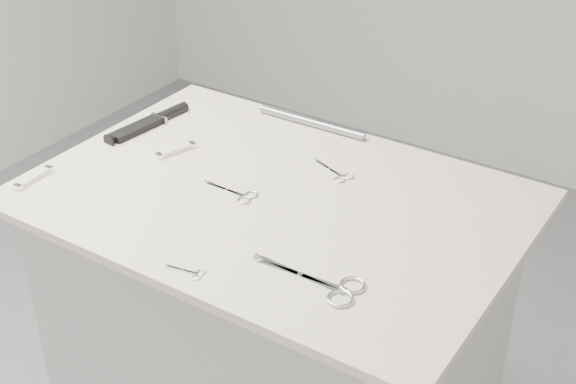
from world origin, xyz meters
The scene contains 10 objects.
plinth centered at (0.00, 0.00, 0.45)m, with size 0.90×0.60×0.90m, color #B1B1AE.
display_board centered at (0.00, 0.00, 0.91)m, with size 1.00×0.70×0.02m, color beige.
large_shears centered at (0.25, -0.20, 0.92)m, with size 0.21×0.09×0.01m.
embroidery_scissors_a centered at (-0.06, -0.04, 0.92)m, with size 0.12×0.05×0.00m.
embroidery_scissors_b centered at (0.07, 0.15, 0.92)m, with size 0.11×0.07×0.00m.
tiny_scissors centered at (0.02, -0.30, 0.92)m, with size 0.08×0.03×0.00m.
sheathed_knife centered at (-0.43, 0.11, 0.93)m, with size 0.06×0.23×0.03m.
pocket_knife_a centered at (-0.46, -0.23, 0.93)m, with size 0.03×0.10×0.01m.
pocket_knife_b centered at (-0.29, 0.03, 0.93)m, with size 0.05×0.10×0.01m.
metal_rail centered at (-0.10, 0.31, 0.93)m, with size 0.02×0.02×0.29m, color gray.
Camera 1 is at (0.79, -1.16, 1.77)m, focal length 50.00 mm.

